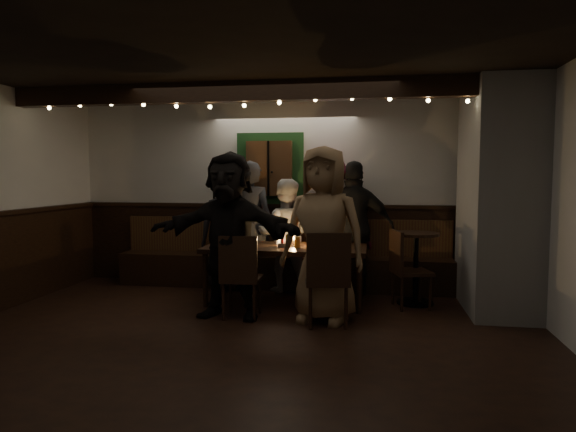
% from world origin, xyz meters
% --- Properties ---
extents(room, '(6.02, 5.01, 2.62)m').
position_xyz_m(room, '(1.07, 1.42, 1.07)').
color(room, black).
rests_on(room, ground).
extents(dining_table, '(1.95, 0.84, 0.85)m').
position_xyz_m(dining_table, '(0.19, 1.40, 0.64)').
color(dining_table, black).
rests_on(dining_table, ground).
extents(chair_near_left, '(0.43, 0.43, 0.92)m').
position_xyz_m(chair_near_left, '(-0.17, 0.62, 0.52)').
color(chair_near_left, black).
rests_on(chair_near_left, ground).
extents(chair_near_right, '(0.52, 0.52, 0.99)m').
position_xyz_m(chair_near_right, '(0.79, 0.49, 0.56)').
color(chair_near_right, black).
rests_on(chair_near_right, ground).
extents(chair_end, '(0.51, 0.51, 0.92)m').
position_xyz_m(chair_end, '(1.61, 1.39, 0.52)').
color(chair_end, black).
rests_on(chair_end, ground).
extents(high_top, '(0.55, 0.55, 0.87)m').
position_xyz_m(high_top, '(1.76, 1.62, 0.55)').
color(high_top, black).
rests_on(high_top, ground).
extents(person_a, '(0.91, 0.66, 1.71)m').
position_xyz_m(person_a, '(-0.68, 2.06, 0.85)').
color(person_a, black).
rests_on(person_a, ground).
extents(person_b, '(0.68, 0.48, 1.75)m').
position_xyz_m(person_b, '(-0.42, 2.17, 0.88)').
color(person_b, '#2B2C31').
rests_on(person_b, ground).
extents(person_c, '(0.79, 0.64, 1.51)m').
position_xyz_m(person_c, '(0.08, 2.05, 0.75)').
color(person_c, beige).
rests_on(person_c, ground).
extents(person_d, '(1.29, 0.88, 1.84)m').
position_xyz_m(person_d, '(0.64, 2.17, 0.92)').
color(person_d, maroon).
rests_on(person_d, ground).
extents(person_e, '(1.04, 0.47, 1.74)m').
position_xyz_m(person_e, '(1.01, 2.03, 0.87)').
color(person_e, black).
rests_on(person_e, ground).
extents(person_f, '(1.73, 0.68, 1.82)m').
position_xyz_m(person_f, '(-0.31, 0.69, 0.91)').
color(person_f, black).
rests_on(person_f, ground).
extents(person_g, '(1.02, 0.78, 1.87)m').
position_xyz_m(person_g, '(0.72, 0.71, 0.93)').
color(person_g, '#8D6B49').
rests_on(person_g, ground).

